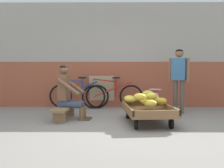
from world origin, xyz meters
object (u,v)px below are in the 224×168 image
at_px(banana_cart, 147,111).
at_px(shopping_bag, 172,112).
at_px(weighing_scale, 155,95).
at_px(sign_board, 102,91).
at_px(vendor_seated, 68,92).
at_px(customer_adult, 179,74).
at_px(bicycle_far_left, 112,95).
at_px(low_bench, 64,110).
at_px(bicycle_near_left, 79,95).
at_px(plastic_crate, 155,108).

height_order(banana_cart, shopping_bag, banana_cart).
bearing_deg(weighing_scale, sign_board, 138.13).
xyz_separation_m(weighing_scale, shopping_bag, (0.30, -0.44, -0.33)).
distance_m(vendor_seated, customer_adult, 2.65).
xyz_separation_m(vendor_seated, customer_adult, (2.51, 0.75, 0.38)).
bearing_deg(bicycle_far_left, sign_board, 137.48).
relative_size(bicycle_far_left, shopping_bag, 6.91).
xyz_separation_m(low_bench, sign_board, (0.70, 1.79, 0.24)).
height_order(bicycle_near_left, customer_adult, customer_adult).
bearing_deg(bicycle_near_left, plastic_crate, -26.91).
distance_m(banana_cart, sign_board, 2.40).
height_order(low_bench, vendor_seated, vendor_seated).
xyz_separation_m(bicycle_near_left, bicycle_far_left, (0.93, -0.08, 0.00)).
bearing_deg(low_bench, weighing_scale, 16.85).
bearing_deg(vendor_seated, shopping_bag, 4.56).
relative_size(banana_cart, plastic_crate, 4.20).
relative_size(plastic_crate, sign_board, 0.41).
distance_m(plastic_crate, weighing_scale, 0.30).
relative_size(low_bench, customer_adult, 0.73).
bearing_deg(plastic_crate, sign_board, 138.15).
distance_m(vendor_seated, plastic_crate, 2.07).
bearing_deg(bicycle_near_left, shopping_bag, -32.57).
height_order(bicycle_near_left, sign_board, sign_board).
distance_m(vendor_seated, bicycle_near_left, 1.62).
height_order(weighing_scale, bicycle_near_left, bicycle_near_left).
bearing_deg(plastic_crate, shopping_bag, -56.17).
relative_size(weighing_scale, bicycle_near_left, 0.18).
bearing_deg(customer_adult, bicycle_far_left, 154.12).
bearing_deg(customer_adult, banana_cart, -128.61).
bearing_deg(sign_board, customer_adult, -28.96).
relative_size(bicycle_near_left, sign_board, 1.88).
bearing_deg(shopping_bag, banana_cart, -138.10).
bearing_deg(bicycle_near_left, banana_cart, -50.64).
relative_size(vendor_seated, bicycle_far_left, 0.69).
bearing_deg(shopping_bag, sign_board, 134.83).
height_order(weighing_scale, bicycle_far_left, bicycle_far_left).
bearing_deg(low_bench, bicycle_near_left, 87.17).
height_order(vendor_seated, bicycle_near_left, vendor_seated).
distance_m(banana_cart, vendor_seated, 1.69).
relative_size(low_bench, bicycle_far_left, 0.67).
xyz_separation_m(plastic_crate, shopping_bag, (0.30, -0.45, -0.03)).
height_order(plastic_crate, weighing_scale, weighing_scale).
height_order(bicycle_far_left, shopping_bag, bicycle_far_left).
relative_size(vendor_seated, sign_board, 1.29).
bearing_deg(low_bench, sign_board, 68.48).
relative_size(bicycle_far_left, sign_board, 1.88).
distance_m(weighing_scale, bicycle_far_left, 1.36).
xyz_separation_m(bicycle_far_left, customer_adult, (1.60, -0.77, 0.60)).
bearing_deg(bicycle_near_left, bicycle_far_left, -5.12).
xyz_separation_m(plastic_crate, weighing_scale, (0.00, -0.00, 0.30)).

